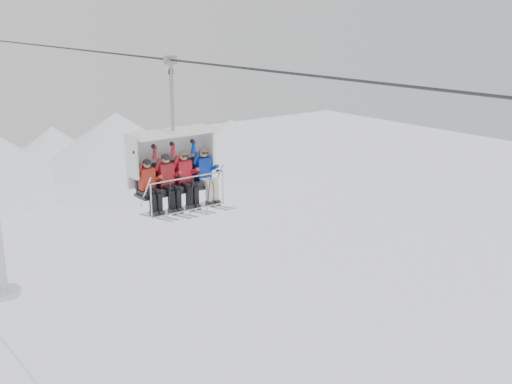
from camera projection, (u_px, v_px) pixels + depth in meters
haul_cable at (256, 69)px, 13.65m from camera, size 0.06×50.00×0.06m
chairlift_carrier at (172, 159)px, 17.19m from camera, size 2.41×1.17×3.98m
skier_far_left at (149, 184)px, 16.57m from camera, size 0.38×1.69×1.54m
skier_center_left at (168, 180)px, 16.90m from camera, size 0.41×1.69×1.64m
skier_center_right at (186, 177)px, 17.22m from camera, size 0.41×1.69×1.64m
skier_far_right at (205, 173)px, 17.59m from camera, size 0.41×1.69×1.64m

